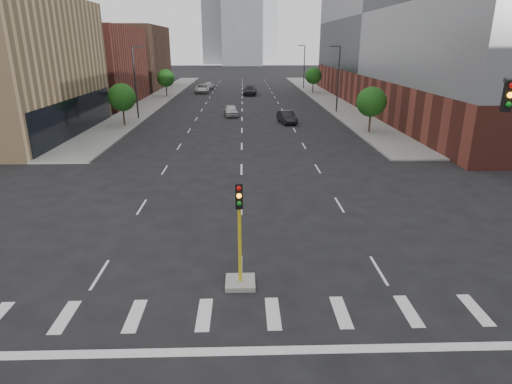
{
  "coord_description": "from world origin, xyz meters",
  "views": [
    {
      "loc": [
        0.19,
        -6.24,
        9.28
      ],
      "look_at": [
        0.77,
        13.32,
        2.5
      ],
      "focal_mm": 30.0,
      "sensor_mm": 36.0,
      "label": 1
    }
  ],
  "objects_px": {
    "median_traffic_signal": "(240,264)",
    "car_near_left": "(231,110)",
    "car_far_left": "(202,89)",
    "car_distant": "(208,85)",
    "car_deep_right": "(250,91)",
    "car_mid_right": "(287,117)"
  },
  "relations": [
    {
      "from": "car_far_left",
      "to": "car_distant",
      "type": "bearing_deg",
      "value": 81.52
    },
    {
      "from": "car_mid_right",
      "to": "car_deep_right",
      "type": "xyz_separation_m",
      "value": [
        -4.06,
        31.06,
        0.1
      ]
    },
    {
      "from": "median_traffic_signal",
      "to": "car_near_left",
      "type": "bearing_deg",
      "value": 91.98
    },
    {
      "from": "median_traffic_signal",
      "to": "car_near_left",
      "type": "height_order",
      "value": "median_traffic_signal"
    },
    {
      "from": "car_distant",
      "to": "median_traffic_signal",
      "type": "bearing_deg",
      "value": -77.17
    },
    {
      "from": "car_mid_right",
      "to": "median_traffic_signal",
      "type": "bearing_deg",
      "value": -107.72
    },
    {
      "from": "car_near_left",
      "to": "car_far_left",
      "type": "height_order",
      "value": "car_far_left"
    },
    {
      "from": "median_traffic_signal",
      "to": "car_distant",
      "type": "height_order",
      "value": "median_traffic_signal"
    },
    {
      "from": "median_traffic_signal",
      "to": "car_mid_right",
      "type": "distance_m",
      "value": 38.0
    },
    {
      "from": "median_traffic_signal",
      "to": "car_far_left",
      "type": "bearing_deg",
      "value": 96.3
    },
    {
      "from": "car_near_left",
      "to": "car_deep_right",
      "type": "height_order",
      "value": "car_deep_right"
    },
    {
      "from": "car_far_left",
      "to": "car_distant",
      "type": "xyz_separation_m",
      "value": [
        0.69,
        7.19,
        -0.0
      ]
    },
    {
      "from": "car_near_left",
      "to": "car_far_left",
      "type": "bearing_deg",
      "value": 96.63
    },
    {
      "from": "median_traffic_signal",
      "to": "car_far_left",
      "type": "height_order",
      "value": "median_traffic_signal"
    },
    {
      "from": "car_near_left",
      "to": "car_deep_right",
      "type": "distance_m",
      "value": 25.47
    },
    {
      "from": "median_traffic_signal",
      "to": "car_near_left",
      "type": "distance_m",
      "value": 43.38
    },
    {
      "from": "median_traffic_signal",
      "to": "car_deep_right",
      "type": "height_order",
      "value": "median_traffic_signal"
    },
    {
      "from": "car_far_left",
      "to": "median_traffic_signal",
      "type": "bearing_deg",
      "value": -86.71
    },
    {
      "from": "car_mid_right",
      "to": "car_distant",
      "type": "height_order",
      "value": "car_distant"
    },
    {
      "from": "median_traffic_signal",
      "to": "car_mid_right",
      "type": "xyz_separation_m",
      "value": [
        5.56,
        37.59,
        -0.22
      ]
    },
    {
      "from": "car_near_left",
      "to": "car_distant",
      "type": "bearing_deg",
      "value": 93.17
    },
    {
      "from": "median_traffic_signal",
      "to": "car_deep_right",
      "type": "xyz_separation_m",
      "value": [
        1.5,
        68.65,
        -0.13
      ]
    }
  ]
}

